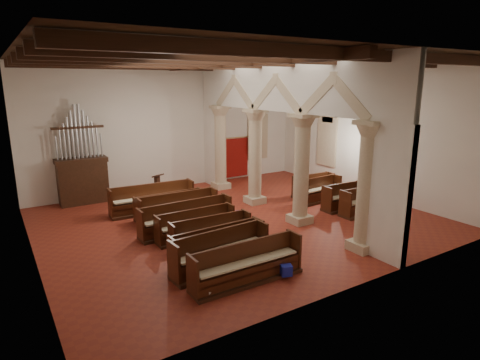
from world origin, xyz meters
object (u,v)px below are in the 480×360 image
nave_pew_0 (247,269)px  processional_banner (257,164)px  pipe_organ (82,172)px  lectern (158,187)px  aisle_pew_0 (363,205)px

nave_pew_0 → processional_banner: bearing=54.4°
pipe_organ → lectern: 3.30m
lectern → nave_pew_0: size_ratio=0.34×
nave_pew_0 → aisle_pew_0: bearing=17.7°
pipe_organ → lectern: size_ratio=3.99×
nave_pew_0 → aisle_pew_0: size_ratio=1.52×
aisle_pew_0 → nave_pew_0: bearing=-161.4°
pipe_organ → aisle_pew_0: 11.90m
lectern → processional_banner: 6.05m
processional_banner → nave_pew_0: bearing=-120.9°
nave_pew_0 → pipe_organ: bearing=102.3°
aisle_pew_0 → pipe_organ: bearing=141.3°
lectern → aisle_pew_0: lectern is taller
lectern → aisle_pew_0: bearing=-68.2°
lectern → pipe_organ: bearing=144.8°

